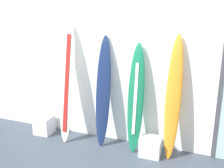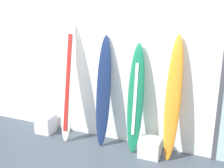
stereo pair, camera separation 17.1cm
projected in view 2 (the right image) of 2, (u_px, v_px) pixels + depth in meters
The scene contains 7 objects.
wall_back at pixel (130, 70), 4.71m from camera, with size 7.20×0.20×2.80m, color white.
surfboard_ivory at pixel (68, 83), 4.88m from camera, with size 0.32×0.50×2.25m.
surfboard_navy at pixel (103, 93), 4.69m from camera, with size 0.30×0.41×2.04m.
surfboard_emerald at pixel (136, 100), 4.46m from camera, with size 0.30×0.38×1.93m.
surfboard_sunset at pixel (173, 100), 4.20m from camera, with size 0.27×0.39×2.10m.
display_block_left at pixel (46, 124), 5.35m from camera, with size 0.35×0.35×0.36m.
display_block_center at pixel (150, 147), 4.47m from camera, with size 0.37×0.37×0.30m.
Camera 2 is at (1.50, -3.07, 2.42)m, focal length 41.11 mm.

